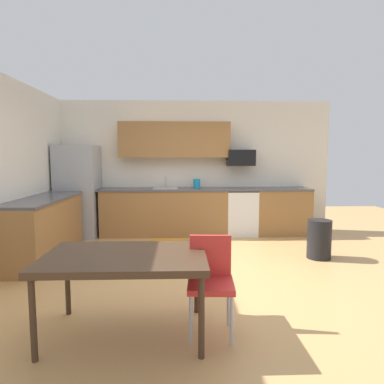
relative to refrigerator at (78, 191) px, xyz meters
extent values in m
plane|color=tan|center=(2.18, -2.22, -0.89)|extent=(12.00, 12.00, 0.00)
cube|color=silver|center=(2.18, 0.43, 0.46)|extent=(5.80, 0.10, 2.70)
cube|color=olive|center=(1.67, 0.08, -0.44)|extent=(2.48, 0.60, 0.90)
cube|color=olive|center=(4.05, 0.08, -0.44)|extent=(1.07, 0.60, 0.90)
cube|color=olive|center=(-0.12, -1.42, -0.44)|extent=(0.60, 2.00, 0.90)
cube|color=#4C4C51|center=(2.18, 0.08, 0.03)|extent=(4.80, 0.64, 0.04)
cube|color=#4C4C51|center=(-0.12, -1.42, 0.03)|extent=(0.64, 2.00, 0.04)
cube|color=olive|center=(1.88, 0.21, 1.01)|extent=(2.20, 0.34, 0.70)
cube|color=#9EA0A5|center=(0.00, 0.00, 0.00)|extent=(0.76, 0.70, 1.78)
cube|color=white|center=(3.21, 0.08, -0.45)|extent=(0.60, 0.60, 0.88)
cube|color=black|center=(3.21, 0.08, 0.00)|extent=(0.60, 0.60, 0.03)
cube|color=black|center=(3.21, 0.18, 0.65)|extent=(0.54, 0.36, 0.32)
cube|color=#A5A8AD|center=(1.70, 0.08, -0.01)|extent=(0.48, 0.40, 0.14)
cylinder|color=#B2B5BA|center=(1.70, 0.26, 0.15)|extent=(0.02, 0.02, 0.24)
cube|color=#422D1E|center=(1.51, -3.72, -0.20)|extent=(1.40, 0.90, 0.06)
cylinder|color=#422D1E|center=(0.87, -4.11, -0.56)|extent=(0.05, 0.05, 0.66)
cylinder|color=#422D1E|center=(2.15, -4.11, -0.56)|extent=(0.05, 0.05, 0.66)
cylinder|color=#422D1E|center=(0.87, -3.33, -0.56)|extent=(0.05, 0.05, 0.66)
cylinder|color=#422D1E|center=(2.15, -3.33, -0.56)|extent=(0.05, 0.05, 0.66)
cube|color=red|center=(2.26, -3.75, -0.44)|extent=(0.42, 0.42, 0.05)
cube|color=red|center=(2.27, -3.57, -0.24)|extent=(0.38, 0.06, 0.40)
cylinder|color=#B2B2B7|center=(2.08, -3.91, -0.68)|extent=(0.03, 0.03, 0.42)
cylinder|color=#B2B2B7|center=(2.42, -3.93, -0.68)|extent=(0.03, 0.03, 0.42)
cylinder|color=#B2B2B7|center=(2.10, -3.57, -0.68)|extent=(0.03, 0.03, 0.42)
cylinder|color=#B2B2B7|center=(2.44, -3.59, -0.68)|extent=(0.03, 0.03, 0.42)
cylinder|color=black|center=(4.13, -1.58, -0.59)|extent=(0.36, 0.36, 0.60)
cube|color=orange|center=(1.77, -0.57, -0.88)|extent=(0.70, 0.50, 0.01)
cylinder|color=#198CBF|center=(2.32, 0.13, 0.13)|extent=(0.14, 0.14, 0.20)
camera|label=1|loc=(2.00, -6.57, 0.67)|focal=31.35mm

